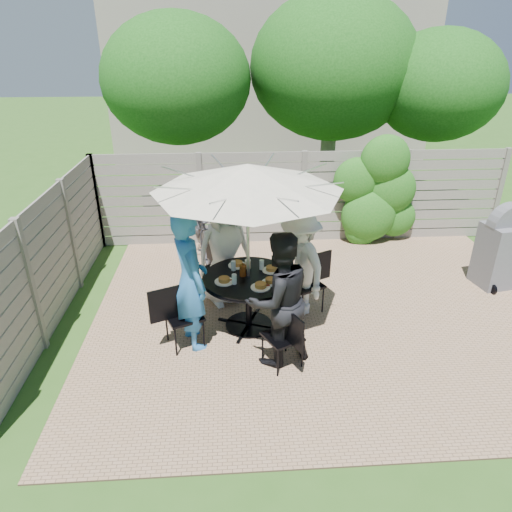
{
  "coord_description": "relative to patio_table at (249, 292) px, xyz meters",
  "views": [
    {
      "loc": [
        -1.48,
        -5.54,
        3.75
      ],
      "look_at": [
        -1.11,
        0.17,
        1.03
      ],
      "focal_mm": 32.0,
      "sensor_mm": 36.0,
      "label": 1
    }
  ],
  "objects": [
    {
      "name": "plate_left",
      "position": [
        -0.33,
        -0.14,
        0.27
      ],
      "size": [
        0.26,
        0.26,
        0.06
      ],
      "color": "white",
      "rests_on": "patio_table"
    },
    {
      "name": "person_left",
      "position": [
        -0.76,
        -0.33,
        0.38
      ],
      "size": [
        0.7,
        0.82,
        1.91
      ],
      "primitive_type": "imported",
      "rotation": [
        0.0,
        0.0,
        8.26
      ],
      "color": "#2A71B9",
      "rests_on": "ground"
    },
    {
      "name": "person_back",
      "position": [
        -0.33,
        0.76,
        0.3
      ],
      "size": [
        1.01,
        0.85,
        1.75
      ],
      "primitive_type": "imported",
      "rotation": [
        0.0,
        0.0,
        6.69
      ],
      "color": "silver",
      "rests_on": "ground"
    },
    {
      "name": "bicycle",
      "position": [
        -0.78,
        2.63,
        -0.06
      ],
      "size": [
        1.09,
        2.07,
        1.03
      ],
      "primitive_type": "imported",
      "rotation": [
        0.0,
        0.0,
        0.22
      ],
      "color": "#333338",
      "rests_on": "ground"
    },
    {
      "name": "patio_table",
      "position": [
        0.0,
        0.0,
        0.0
      ],
      "size": [
        1.64,
        1.64,
        0.82
      ],
      "rotation": [
        0.0,
        0.0,
        0.41
      ],
      "color": "black",
      "rests_on": "ground"
    },
    {
      "name": "glass_left",
      "position": [
        -0.2,
        -0.2,
        0.32
      ],
      "size": [
        0.07,
        0.07,
        0.14
      ],
      "primitive_type": "cylinder",
      "color": "silver",
      "rests_on": "patio_table"
    },
    {
      "name": "plate_right",
      "position": [
        0.33,
        0.14,
        0.27
      ],
      "size": [
        0.26,
        0.26,
        0.06
      ],
      "color": "white",
      "rests_on": "patio_table"
    },
    {
      "name": "glass_right",
      "position": [
        0.2,
        0.2,
        0.32
      ],
      "size": [
        0.07,
        0.07,
        0.14
      ],
      "primitive_type": "cylinder",
      "color": "silver",
      "rests_on": "patio_table"
    },
    {
      "name": "plate_back",
      "position": [
        -0.14,
        0.33,
        0.27
      ],
      "size": [
        0.26,
        0.26,
        0.06
      ],
      "color": "white",
      "rests_on": "patio_table"
    },
    {
      "name": "chair_front",
      "position": [
        0.38,
        -0.89,
        -0.31
      ],
      "size": [
        0.56,
        0.66,
        0.87
      ],
      "rotation": [
        0.0,
        0.0,
        2.03
      ],
      "color": "black",
      "rests_on": "ground"
    },
    {
      "name": "bbq_grill",
      "position": [
        4.22,
        0.98,
        0.08
      ],
      "size": [
        0.78,
        0.65,
        1.44
      ],
      "rotation": [
        0.0,
        0.0,
        0.17
      ],
      "color": "#5C5B61",
      "rests_on": "ground"
    },
    {
      "name": "plate_extra",
      "position": [
        0.28,
        -0.2,
        0.27
      ],
      "size": [
        0.24,
        0.24,
        0.06
      ],
      "color": "white",
      "rests_on": "patio_table"
    },
    {
      "name": "umbrella",
      "position": [
        -0.0,
        0.0,
        1.63
      ],
      "size": [
        3.22,
        3.22,
        2.38
      ],
      "rotation": [
        0.0,
        0.0,
        0.41
      ],
      "color": "silver",
      "rests_on": "ground"
    },
    {
      "name": "person_front",
      "position": [
        0.33,
        -0.76,
        0.31
      ],
      "size": [
        1.06,
        0.96,
        1.77
      ],
      "primitive_type": "imported",
      "rotation": [
        0.0,
        0.0,
        3.55
      ],
      "color": "black",
      "rests_on": "ground"
    },
    {
      "name": "chair_left",
      "position": [
        -0.89,
        -0.38,
        -0.29
      ],
      "size": [
        0.71,
        0.59,
        0.93
      ],
      "rotation": [
        0.0,
        0.0,
        6.69
      ],
      "color": "black",
      "rests_on": "ground"
    },
    {
      "name": "coffee_cup",
      "position": [
        0.0,
        0.24,
        0.31
      ],
      "size": [
        0.08,
        0.08,
        0.12
      ],
      "primitive_type": "cylinder",
      "color": "#C6B293",
      "rests_on": "patio_table"
    },
    {
      "name": "syrup_jug",
      "position": [
        -0.07,
        0.02,
        0.33
      ],
      "size": [
        0.09,
        0.09,
        0.16
      ],
      "primitive_type": "cylinder",
      "color": "#59280C",
      "rests_on": "patio_table"
    },
    {
      "name": "backyard_envelope",
      "position": [
        1.31,
        10.32,
        2.03
      ],
      "size": [
        60.0,
        60.0,
        5.0
      ],
      "color": "#2C5319",
      "rests_on": "ground"
    },
    {
      "name": "glass_back",
      "position": [
        -0.2,
        0.2,
        0.32
      ],
      "size": [
        0.07,
        0.07,
        0.14
      ],
      "primitive_type": "cylinder",
      "color": "silver",
      "rests_on": "patio_table"
    },
    {
      "name": "chair_back",
      "position": [
        -0.39,
        0.89,
        -0.27
      ],
      "size": [
        0.65,
        0.75,
        1.0
      ],
      "rotation": [
        0.0,
        0.0,
        5.22
      ],
      "color": "black",
      "rests_on": "ground"
    },
    {
      "name": "person_right",
      "position": [
        0.76,
        0.33,
        0.24
      ],
      "size": [
        0.97,
        1.2,
        1.62
      ],
      "primitive_type": "imported",
      "rotation": [
        0.0,
        0.0,
        5.12
      ],
      "color": "silver",
      "rests_on": "ground"
    },
    {
      "name": "chair_right",
      "position": [
        0.89,
        0.38,
        -0.3
      ],
      "size": [
        0.7,
        0.59,
        0.92
      ],
      "rotation": [
        0.0,
        0.0,
        3.61
      ],
      "color": "black",
      "rests_on": "ground"
    },
    {
      "name": "plate_front",
      "position": [
        0.14,
        -0.33,
        0.27
      ],
      "size": [
        0.26,
        0.26,
        0.06
      ],
      "color": "white",
      "rests_on": "patio_table"
    }
  ]
}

